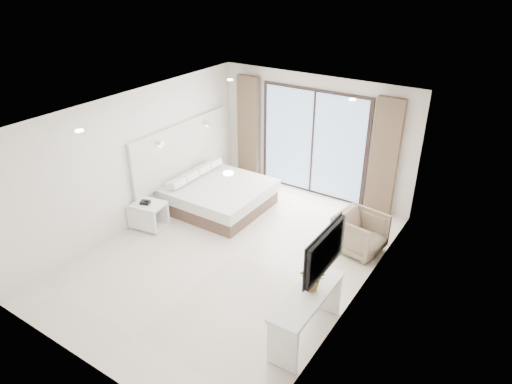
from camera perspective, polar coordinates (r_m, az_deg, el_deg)
ground at (r=8.44m, az=-2.85°, el=-7.88°), size 6.20×6.20×0.00m
room_shell at (r=8.39m, az=-0.74°, el=4.32°), size 4.62×6.22×2.72m
bed at (r=9.86m, az=-4.73°, el=-0.40°), size 1.97×1.87×0.69m
nightstand at (r=9.33m, az=-13.16°, el=-2.91°), size 0.67×0.59×0.55m
phone at (r=9.19m, az=-13.68°, el=-1.27°), size 0.22×0.20×0.06m
console_desk at (r=6.54m, az=6.40°, el=-14.01°), size 0.46×1.47×0.77m
plant at (r=6.40m, az=7.12°, el=-10.88°), size 0.45×0.47×0.30m
armchair at (r=8.54m, az=12.89°, el=-4.83°), size 0.86×0.90×0.82m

